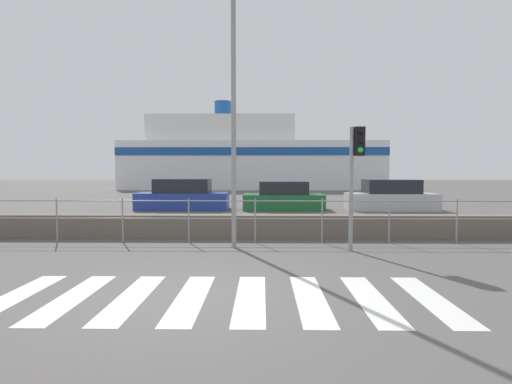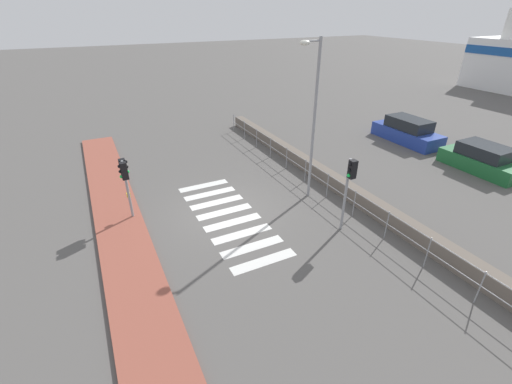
# 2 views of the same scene
# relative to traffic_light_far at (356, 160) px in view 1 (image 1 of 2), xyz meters

# --- Properties ---
(ground_plane) EXTENTS (160.00, 160.00, 0.00)m
(ground_plane) POSITION_rel_traffic_light_far_xyz_m (-3.30, -3.61, -2.17)
(ground_plane) COLOR #565451
(crosswalk) EXTENTS (6.75, 2.40, 0.01)m
(crosswalk) POSITION_rel_traffic_light_far_xyz_m (-2.85, -3.61, -2.17)
(crosswalk) COLOR silver
(crosswalk) RESTS_ON ground_plane
(seawall) EXTENTS (21.74, 0.55, 0.65)m
(seawall) POSITION_rel_traffic_light_far_xyz_m (-3.30, 1.92, -1.84)
(seawall) COLOR #6B6056
(seawall) RESTS_ON ground_plane
(harbor_fence) EXTENTS (19.60, 0.04, 1.18)m
(harbor_fence) POSITION_rel_traffic_light_far_xyz_m (-3.30, 1.05, -1.40)
(harbor_fence) COLOR gray
(harbor_fence) RESTS_ON ground_plane
(traffic_light_far) EXTENTS (0.34, 0.32, 2.96)m
(traffic_light_far) POSITION_rel_traffic_light_far_xyz_m (0.00, 0.00, 0.00)
(traffic_light_far) COLOR gray
(traffic_light_far) RESTS_ON ground_plane
(streetlamp) EXTENTS (0.32, 0.97, 6.71)m
(streetlamp) POSITION_rel_traffic_light_far_xyz_m (-2.94, 0.25, 1.92)
(streetlamp) COLOR gray
(streetlamp) RESTS_ON ground_plane
(ferry_boat) EXTENTS (26.96, 8.97, 9.45)m
(ferry_boat) POSITION_rel_traffic_light_far_xyz_m (-3.95, 34.12, 1.07)
(ferry_boat) COLOR white
(ferry_boat) RESTS_ON ground_plane
(parked_car_blue) EXTENTS (4.48, 1.74, 1.52)m
(parked_car_blue) POSITION_rel_traffic_light_far_xyz_m (-6.18, 10.17, -1.52)
(parked_car_blue) COLOR #233D9E
(parked_car_blue) RESTS_ON ground_plane
(parked_car_green) EXTENTS (3.94, 1.84, 1.40)m
(parked_car_green) POSITION_rel_traffic_light_far_xyz_m (-1.19, 10.17, -1.58)
(parked_car_green) COLOR #1E6633
(parked_car_green) RESTS_ON ground_plane
(parked_car_silver) EXTENTS (4.24, 1.85, 1.49)m
(parked_car_silver) POSITION_rel_traffic_light_far_xyz_m (4.10, 10.17, -1.54)
(parked_car_silver) COLOR #BCBCC1
(parked_car_silver) RESTS_ON ground_plane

